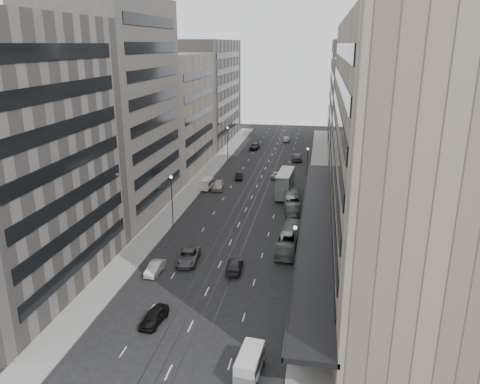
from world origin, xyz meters
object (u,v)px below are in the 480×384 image
Objects in this scene: sedan_2 at (188,257)px; vw_microbus at (250,363)px; bus_near at (290,239)px; bus_far at (291,202)px; sedan_1 at (155,268)px; pedestrian at (290,351)px; double_decker at (285,183)px; sedan_0 at (154,317)px; panel_van at (207,184)px.

vw_microbus is at bearing -65.68° from sedan_2.
bus_near is 2.41× the size of vw_microbus.
vw_microbus is at bearing 81.78° from bus_far.
pedestrian reaches higher than sedan_1.
double_decker reaches higher than bus_near.
bus_near reaches higher than vw_microbus.
vw_microbus is 21.86m from sedan_1.
sedan_0 is at bearing 155.24° from vw_microbus.
vw_microbus is at bearing -22.62° from sedan_0.
double_decker reaches higher than pedestrian.
pedestrian is at bearing -55.41° from sedan_2.
double_decker is 35.56m from sedan_1.
panel_van is (-17.70, 24.42, -0.24)m from bus_near.
pedestrian is (2.60, -40.26, -0.29)m from bus_far.
double_decker is at bearing 70.18° from sedan_1.
double_decker is 2.43× the size of panel_van.
panel_van is at bearing -81.15° from pedestrian.
sedan_0 is 10.94m from sedan_1.
bus_far is 2.24× the size of vw_microbus.
double_decker is (-2.54, 22.83, 1.09)m from bus_near.
sedan_1 is at bearing 136.20° from vw_microbus.
sedan_1 is at bearing 37.30° from bus_near.
bus_far is 42.77m from vw_microbus.
sedan_0 reaches higher than sedan_1.
bus_near is at bearing 91.98° from vw_microbus.
bus_far is 25.53m from sedan_2.
vw_microbus is 53.53m from panel_van.
pedestrian is (17.56, -14.03, 0.41)m from sedan_1.
panel_van is 52.27m from pedestrian.
sedan_2 is (-0.44, 13.93, 0.05)m from sedan_0.
pedestrian is at bearing 86.34° from bus_far.
sedan_0 is at bearing 65.40° from bus_far.
bus_far is 38.29m from sedan_0.
double_decker is (-1.64, 6.68, 1.20)m from bus_far.
vw_microbus is 4.10m from pedestrian.
sedan_0 is 13.94m from sedan_2.
sedan_2 is at bearing -105.82° from double_decker.
double_decker is 2.01× the size of vw_microbus.
panel_van is 31.31m from sedan_2.
bus_near is 2.59× the size of sedan_1.
panel_van is at bearing 94.56° from sedan_2.
panel_van reaches higher than sedan_0.
double_decker is 2.07× the size of sedan_0.
bus_near reaches higher than panel_van.
sedan_2 is at bearing -63.72° from pedestrian.
vw_microbus is 23.01m from sedan_2.
bus_far is at bearing 94.44° from vw_microbus.
sedan_1 is (-3.60, 10.33, -0.05)m from sedan_0.
pedestrian is at bearing 98.86° from bus_near.
vw_microbus reaches higher than sedan_2.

